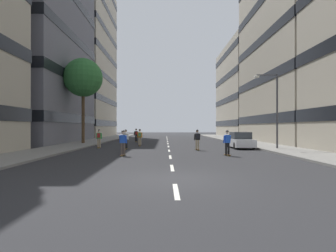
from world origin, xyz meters
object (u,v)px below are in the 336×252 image
parked_car_near (240,141)px  skater_5 (99,137)px  streetlamp_right (273,102)px  skater_2 (227,142)px  skater_1 (140,136)px  skater_4 (136,134)px  skater_0 (126,138)px  skater_3 (123,142)px  street_tree_near (83,78)px  skater_6 (197,138)px

parked_car_near → skater_5: skater_5 is taller
streetlamp_right → skater_2: (-5.12, -5.06, -3.15)m
skater_1 → skater_4: (-1.15, 7.56, 0.00)m
skater_0 → skater_4: bearing=91.4°
parked_car_near → skater_4: size_ratio=2.47×
skater_4 → skater_5: 10.80m
skater_2 → skater_3: 7.21m
skater_0 → skater_5: bearing=148.8°
street_tree_near → skater_1: street_tree_near is taller
street_tree_near → skater_1: (6.84, -3.09, -6.67)m
skater_1 → skater_4: bearing=98.6°
skater_2 → skater_4: 19.57m
streetlamp_right → skater_2: 7.86m
street_tree_near → skater_3: size_ratio=5.51×
skater_5 → skater_6: bearing=-16.4°
skater_0 → streetlamp_right: bearing=-2.5°
skater_6 → skater_5: bearing=163.6°
streetlamp_right → skater_3: streetlamp_right is taller
skater_2 → skater_5: bearing=145.4°
skater_6 → skater_1: bearing=134.1°
skater_1 → skater_2: size_ratio=1.00×
skater_5 → street_tree_near: bearing=118.2°
skater_4 → skater_0: bearing=-88.6°
street_tree_near → skater_5: bearing=-61.8°
parked_car_near → skater_6: bearing=-151.3°
skater_0 → skater_6: (6.28, -0.98, 0.00)m
parked_car_near → skater_1: (-9.71, 3.27, 0.32)m
parked_car_near → skater_4: bearing=135.1°
street_tree_near → skater_4: 9.84m
skater_5 → skater_4: bearing=76.9°
skater_1 → skater_3: 10.28m
streetlamp_right → skater_1: size_ratio=3.65×
streetlamp_right → skater_1: (-12.09, 5.18, -3.12)m
skater_4 → parked_car_near: bearing=-44.9°
parked_car_near → skater_3: size_ratio=2.47×
skater_3 → skater_4: bearing=92.9°
skater_4 → skater_5: same height
streetlamp_right → parked_car_near: bearing=141.2°
skater_0 → skater_5: size_ratio=1.00×
skater_4 → skater_5: bearing=-103.1°
parked_car_near → skater_6: (-4.28, -2.34, 0.32)m
skater_4 → skater_6: bearing=-63.4°
skater_0 → skater_1: size_ratio=1.00×
skater_2 → skater_3: (-7.21, -0.03, 0.00)m
parked_car_near → streetlamp_right: (2.38, -1.92, 3.44)m
parked_car_near → skater_3: skater_3 is taller
parked_car_near → skater_5: bearing=178.7°
parked_car_near → street_tree_near: size_ratio=0.45×
parked_car_near → street_tree_near: (-16.55, 6.36, 6.98)m
skater_6 → streetlamp_right: bearing=3.7°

